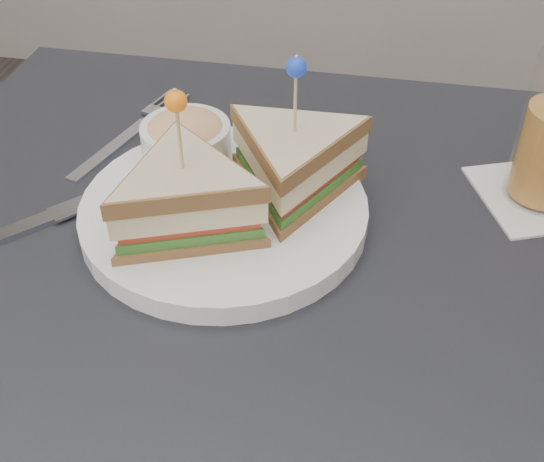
{
  "coord_description": "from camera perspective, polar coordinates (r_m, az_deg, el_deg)",
  "views": [
    {
      "loc": [
        0.09,
        -0.42,
        1.17
      ],
      "look_at": [
        0.01,
        0.01,
        0.8
      ],
      "focal_mm": 45.0,
      "sensor_mm": 36.0,
      "label": 1
    }
  ],
  "objects": [
    {
      "name": "cutlery_knife",
      "position": [
        0.7,
        -17.15,
        1.48
      ],
      "size": [
        0.18,
        0.19,
        0.01
      ],
      "rotation": [
        0.0,
        0.0,
        -0.76
      ],
      "color": "#B8BCC4",
      "rests_on": "table"
    },
    {
      "name": "cutlery_fork",
      "position": [
        0.81,
        -11.32,
        8.38
      ],
      "size": [
        0.08,
        0.21,
        0.01
      ],
      "rotation": [
        0.0,
        0.0,
        -0.29
      ],
      "color": "silver",
      "rests_on": "table"
    },
    {
      "name": "plate_meal",
      "position": [
        0.64,
        -3.41,
        4.1
      ],
      "size": [
        0.33,
        0.31,
        0.16
      ],
      "rotation": [
        0.0,
        0.0,
        -0.15
      ],
      "color": "white",
      "rests_on": "table"
    },
    {
      "name": "table",
      "position": [
        0.66,
        -1.03,
        -8.84
      ],
      "size": [
        0.8,
        0.8,
        0.75
      ],
      "color": "black",
      "rests_on": "ground"
    }
  ]
}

